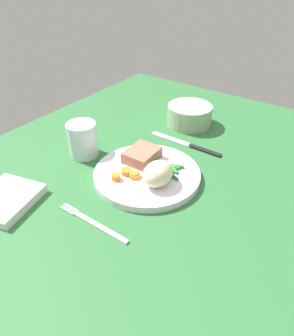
# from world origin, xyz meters

# --- Properties ---
(dining_table) EXTENTS (1.20, 0.90, 0.02)m
(dining_table) POSITION_xyz_m (0.00, 0.00, 0.01)
(dining_table) COLOR #2D6B38
(dining_table) RESTS_ON ground
(dinner_plate) EXTENTS (0.24, 0.24, 0.02)m
(dinner_plate) POSITION_xyz_m (0.03, 0.01, 0.03)
(dinner_plate) COLOR white
(dinner_plate) RESTS_ON dining_table
(meat_portion) EXTENTS (0.08, 0.07, 0.03)m
(meat_portion) POSITION_xyz_m (0.06, 0.04, 0.05)
(meat_portion) COLOR #A86B56
(meat_portion) RESTS_ON dinner_plate
(mashed_potatoes) EXTENTS (0.07, 0.06, 0.05)m
(mashed_potatoes) POSITION_xyz_m (0.01, -0.04, 0.06)
(mashed_potatoes) COLOR beige
(mashed_potatoes) RESTS_ON dinner_plate
(carrot_slices) EXTENTS (0.05, 0.05, 0.01)m
(carrot_slices) POSITION_xyz_m (-0.01, 0.03, 0.04)
(carrot_slices) COLOR orange
(carrot_slices) RESTS_ON dinner_plate
(green_beans) EXTENTS (0.06, 0.11, 0.01)m
(green_beans) POSITION_xyz_m (0.07, -0.02, 0.04)
(green_beans) COLOR #2D8C38
(green_beans) RESTS_ON dinner_plate
(fork) EXTENTS (0.01, 0.17, 0.00)m
(fork) POSITION_xyz_m (-0.15, 0.00, 0.02)
(fork) COLOR silver
(fork) RESTS_ON dining_table
(knife) EXTENTS (0.02, 0.20, 0.01)m
(knife) POSITION_xyz_m (0.21, 0.00, 0.02)
(knife) COLOR black
(knife) RESTS_ON dining_table
(water_glass) EXTENTS (0.07, 0.07, 0.09)m
(water_glass) POSITION_xyz_m (0.02, 0.19, 0.06)
(water_glass) COLOR silver
(water_glass) RESTS_ON dining_table
(salad_bowl) EXTENTS (0.13, 0.13, 0.06)m
(salad_bowl) POSITION_xyz_m (0.32, 0.06, 0.05)
(salad_bowl) COLOR #99B28C
(salad_bowl) RESTS_ON dining_table
(napkin) EXTENTS (0.15, 0.14, 0.02)m
(napkin) POSITION_xyz_m (-0.20, 0.19, 0.03)
(napkin) COLOR white
(napkin) RESTS_ON dining_table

